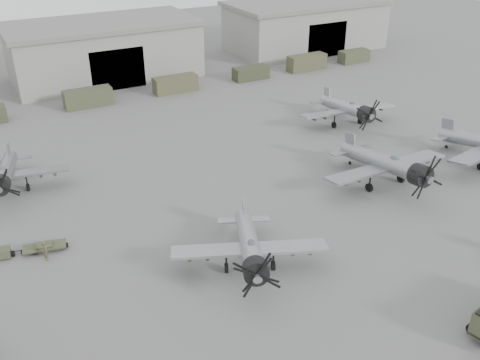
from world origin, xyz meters
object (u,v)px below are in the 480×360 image
(aircraft_far_0, at_px, (5,174))
(tug_trailer, at_px, (17,251))
(aircraft_far_1, at_px, (349,109))
(aircraft_mid_1, at_px, (250,248))
(aircraft_mid_2, at_px, (389,165))
(ground_crew, at_px, (46,251))

(aircraft_far_0, height_order, tug_trailer, aircraft_far_0)
(tug_trailer, bearing_deg, aircraft_far_1, 23.26)
(aircraft_mid_1, xyz_separation_m, aircraft_mid_2, (18.56, 5.36, 0.27))
(tug_trailer, xyz_separation_m, ground_crew, (1.99, -1.72, 0.42))
(aircraft_mid_2, distance_m, ground_crew, 32.33)
(aircraft_mid_2, distance_m, aircraft_far_0, 37.13)
(aircraft_mid_1, distance_m, tug_trailer, 18.96)
(aircraft_far_0, distance_m, ground_crew, 12.91)
(tug_trailer, bearing_deg, aircraft_mid_1, -24.06)
(aircraft_far_0, bearing_deg, ground_crew, -73.23)
(aircraft_far_0, relative_size, aircraft_far_1, 0.94)
(aircraft_far_0, distance_m, aircraft_far_1, 40.03)
(aircraft_far_1, bearing_deg, aircraft_far_0, -175.27)
(aircraft_far_1, height_order, ground_crew, aircraft_far_1)
(tug_trailer, bearing_deg, aircraft_far_0, 96.58)
(aircraft_far_1, bearing_deg, ground_crew, -156.87)
(aircraft_mid_2, bearing_deg, aircraft_far_1, 65.82)
(aircraft_far_1, bearing_deg, aircraft_mid_1, -134.29)
(aircraft_far_1, bearing_deg, tug_trailer, -159.88)
(aircraft_far_1, relative_size, tug_trailer, 2.11)
(aircraft_far_0, xyz_separation_m, ground_crew, (1.20, -12.79, -1.29))
(aircraft_mid_1, height_order, aircraft_far_0, aircraft_mid_1)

